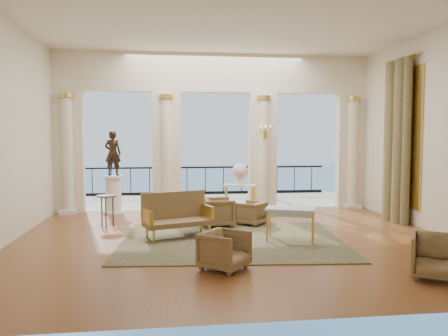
{
  "coord_description": "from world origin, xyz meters",
  "views": [
    {
      "loc": [
        -1.32,
        -8.75,
        2.11
      ],
      "look_at": [
        -0.15,
        0.6,
        1.45
      ],
      "focal_mm": 35.0,
      "sensor_mm": 36.0,
      "label": 1
    }
  ],
  "objects": [
    {
      "name": "floor",
      "position": [
        0.0,
        0.0,
        0.0
      ],
      "size": [
        9.0,
        9.0,
        0.0
      ],
      "primitive_type": "plane",
      "color": "#432A11",
      "rests_on": "ground"
    },
    {
      "name": "room_walls",
      "position": [
        0.0,
        -1.12,
        2.88
      ],
      "size": [
        9.0,
        9.0,
        9.0
      ],
      "color": "beige",
      "rests_on": "ground"
    },
    {
      "name": "arcade",
      "position": [
        -0.0,
        3.82,
        2.58
      ],
      "size": [
        9.0,
        0.56,
        4.5
      ],
      "color": "beige",
      "rests_on": "ground"
    },
    {
      "name": "terrace",
      "position": [
        0.0,
        5.8,
        -0.05
      ],
      "size": [
        10.0,
        3.6,
        0.1
      ],
      "primitive_type": "cube",
      "color": "#A9A28A",
      "rests_on": "ground"
    },
    {
      "name": "balustrade",
      "position": [
        0.0,
        7.4,
        0.41
      ],
      "size": [
        9.0,
        0.06,
        1.03
      ],
      "color": "black",
      "rests_on": "terrace"
    },
    {
      "name": "palm_tree",
      "position": [
        2.0,
        6.6,
        4.09
      ],
      "size": [
        2.0,
        2.0,
        4.5
      ],
      "color": "#4C3823",
      "rests_on": "terrace"
    },
    {
      "name": "headland",
      "position": [
        -30.0,
        70.0,
        -3.0
      ],
      "size": [
        22.0,
        18.0,
        6.0
      ],
      "primitive_type": "cube",
      "color": "black",
      "rests_on": "sea"
    },
    {
      "name": "sea",
      "position": [
        0.0,
        60.0,
        -6.0
      ],
      "size": [
        160.0,
        160.0,
        0.0
      ],
      "primitive_type": "plane",
      "color": "#1E5384",
      "rests_on": "ground"
    },
    {
      "name": "curtain",
      "position": [
        4.28,
        1.5,
        2.02
      ],
      "size": [
        0.33,
        1.4,
        4.09
      ],
      "color": "#4B4928",
      "rests_on": "ground"
    },
    {
      "name": "window_frame",
      "position": [
        4.47,
        1.5,
        2.1
      ],
      "size": [
        0.04,
        1.6,
        3.4
      ],
      "primitive_type": "cube",
      "color": "gold",
      "rests_on": "room_walls"
    },
    {
      "name": "wall_sconce",
      "position": [
        1.4,
        3.51,
        2.23
      ],
      "size": [
        0.3,
        0.11,
        0.33
      ],
      "color": "gold",
      "rests_on": "arcade"
    },
    {
      "name": "rug",
      "position": [
        -0.06,
        -0.07,
        0.01
      ],
      "size": [
        4.73,
        3.83,
        0.02
      ],
      "primitive_type": "cube",
      "rotation": [
        0.0,
        0.0,
        -0.09
      ],
      "color": "#2B321B",
      "rests_on": "ground"
    },
    {
      "name": "armchair_a",
      "position": [
        -0.45,
        -1.95,
        0.34
      ],
      "size": [
        0.9,
        0.9,
        0.68
      ],
      "primitive_type": "imported",
      "rotation": [
        0.0,
        0.0,
        0.88
      ],
      "color": "#46381C",
      "rests_on": "ground"
    },
    {
      "name": "armchair_b",
      "position": [
        2.64,
        -2.8,
        0.37
      ],
      "size": [
        0.96,
        0.94,
        0.73
      ],
      "primitive_type": "imported",
      "rotation": [
        0.0,
        0.0,
        -0.56
      ],
      "color": "#46381C",
      "rests_on": "ground"
    },
    {
      "name": "armchair_c",
      "position": [
        0.62,
        1.52,
        0.31
      ],
      "size": [
        0.83,
        0.84,
        0.63
      ],
      "primitive_type": "imported",
      "rotation": [
        0.0,
        0.0,
        -2.27
      ],
      "color": "#46381C",
      "rests_on": "ground"
    },
    {
      "name": "armchair_d",
      "position": [
        -0.2,
        1.43,
        0.37
      ],
      "size": [
        0.74,
        0.79,
        0.75
      ],
      "primitive_type": "imported",
      "rotation": [
        0.0,
        0.0,
        1.66
      ],
      "color": "#46381C",
      "rests_on": "ground"
    },
    {
      "name": "settee",
      "position": [
        -1.18,
        0.47,
        0.47
      ],
      "size": [
        1.55,
        1.05,
        0.95
      ],
      "rotation": [
        0.0,
        0.0,
        0.34
      ],
      "color": "#46381C",
      "rests_on": "ground"
    },
    {
      "name": "game_table",
      "position": [
        1.12,
        -0.2,
        0.61
      ],
      "size": [
        1.12,
        0.85,
        0.68
      ],
      "rotation": [
        0.0,
        0.0,
        -0.35
      ],
      "color": "#98B2C0",
      "rests_on": "ground"
    },
    {
      "name": "pedestal",
      "position": [
        -2.86,
        3.5,
        0.51
      ],
      "size": [
        0.58,
        0.58,
        1.06
      ],
      "color": "silver",
      "rests_on": "ground"
    },
    {
      "name": "statue",
      "position": [
        -2.86,
        3.5,
        1.68
      ],
      "size": [
        0.49,
        0.36,
        1.23
      ],
      "primitive_type": "imported",
      "rotation": [
        0.0,
        0.0,
        2.98
      ],
      "color": "black",
      "rests_on": "pedestal"
    },
    {
      "name": "console_table",
      "position": [
        0.6,
        3.05,
        0.68
      ],
      "size": [
        0.92,
        0.63,
        0.82
      ],
      "rotation": [
        0.0,
        0.0,
        -0.39
      ],
      "color": "silver",
      "rests_on": "ground"
    },
    {
      "name": "urn",
      "position": [
        0.6,
        3.05,
        1.14
      ],
      "size": [
        0.44,
        0.44,
        0.58
      ],
      "color": "white",
      "rests_on": "console_table"
    },
    {
      "name": "side_table",
      "position": [
        -2.79,
        1.65,
        0.65
      ],
      "size": [
        0.47,
        0.47,
        0.76
      ],
      "color": "black",
      "rests_on": "ground"
    }
  ]
}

